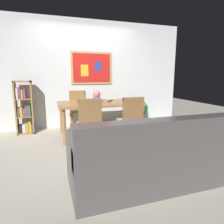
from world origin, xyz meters
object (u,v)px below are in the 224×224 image
(dining_chair_near_left, at_px, (89,120))
(leather_couch, at_px, (148,158))
(dining_chair_near_right, at_px, (131,117))
(dining_chair_far_left, at_px, (78,106))
(potted_ivy, at_px, (140,111))
(tv_remote, at_px, (110,101))
(bookshelf, at_px, (25,111))
(flower_vase, at_px, (97,96))
(dining_table, at_px, (99,106))

(dining_chair_near_left, xyz_separation_m, leather_couch, (0.45, -1.21, -0.22))
(dining_chair_near_right, xyz_separation_m, leather_couch, (-0.30, -1.20, -0.22))
(dining_chair_far_left, bearing_deg, potted_ivy, -3.66)
(leather_couch, relative_size, potted_ivy, 2.92)
(dining_chair_near_left, height_order, leather_couch, dining_chair_near_left)
(dining_chair_far_left, bearing_deg, dining_chair_near_right, -66.05)
(dining_chair_near_left, xyz_separation_m, tv_remote, (0.64, 0.87, 0.19))
(bookshelf, height_order, potted_ivy, bookshelf)
(dining_chair_near_left, bearing_deg, dining_chair_near_right, -1.17)
(dining_chair_near_right, distance_m, flower_vase, 1.00)
(flower_vase, xyz_separation_m, tv_remote, (0.31, 0.03, -0.13))
(dining_table, relative_size, leather_couch, 0.94)
(tv_remote, bearing_deg, dining_chair_near_left, -126.35)
(flower_vase, relative_size, tv_remote, 1.81)
(bookshelf, bearing_deg, flower_vase, -22.90)
(leather_couch, bearing_deg, dining_chair_near_right, 76.14)
(flower_vase, bearing_deg, dining_chair_near_left, -111.57)
(bookshelf, relative_size, potted_ivy, 1.89)
(dining_chair_far_left, height_order, leather_couch, dining_chair_far_left)
(dining_table, distance_m, dining_chair_near_left, 0.88)
(dining_chair_near_right, bearing_deg, potted_ivy, 58.36)
(dining_table, xyz_separation_m, flower_vase, (-0.05, 0.05, 0.22))
(leather_couch, distance_m, bookshelf, 3.12)
(leather_couch, bearing_deg, dining_chair_near_left, 110.50)
(dining_chair_far_left, relative_size, tv_remote, 6.33)
(leather_couch, bearing_deg, dining_chair_far_left, 98.48)
(dining_chair_near_right, relative_size, tv_remote, 6.33)
(dining_chair_far_left, xyz_separation_m, dining_chair_near_right, (0.71, -1.61, 0.00))
(dining_chair_near_left, distance_m, bookshelf, 1.86)
(dining_chair_near_right, distance_m, potted_ivy, 1.77)
(leather_couch, bearing_deg, potted_ivy, 65.66)
(dining_table, bearing_deg, dining_chair_far_left, 113.07)
(bookshelf, bearing_deg, potted_ivy, 0.55)
(dining_chair_far_left, distance_m, dining_chair_near_left, 1.59)
(dining_chair_near_left, distance_m, tv_remote, 1.09)
(dining_chair_near_left, bearing_deg, dining_table, 64.38)
(dining_table, height_order, dining_chair_near_right, dining_chair_near_right)
(dining_chair_near_right, bearing_deg, dining_chair_near_left, 178.83)
(dining_chair_near_right, bearing_deg, bookshelf, 142.16)
(dining_chair_far_left, relative_size, flower_vase, 3.50)
(dining_chair_near_left, bearing_deg, potted_ivy, 41.60)
(dining_chair_far_left, distance_m, flower_vase, 0.87)
(leather_couch, height_order, flower_vase, flower_vase)
(dining_table, relative_size, bookshelf, 1.46)
(dining_table, relative_size, tv_remote, 11.78)
(dining_table, xyz_separation_m, dining_chair_far_left, (-0.34, 0.80, -0.10))
(dining_chair_near_left, distance_m, dining_chair_near_right, 0.75)
(bookshelf, xyz_separation_m, tv_remote, (1.79, -0.59, 0.22))
(potted_ivy, relative_size, flower_vase, 2.37)
(bookshelf, bearing_deg, dining_chair_near_right, -37.84)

